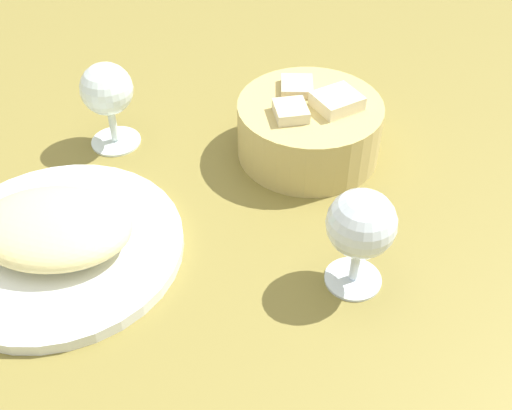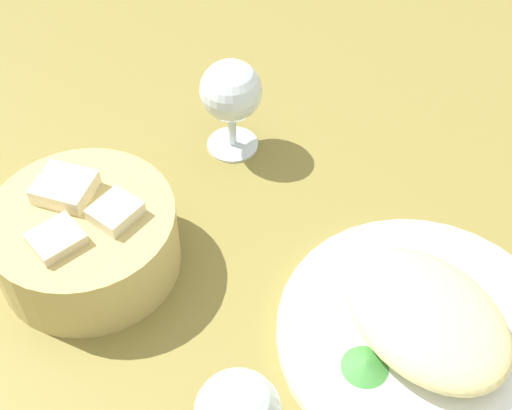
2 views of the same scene
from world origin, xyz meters
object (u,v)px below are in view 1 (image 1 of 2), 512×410
plate (60,247)px  wine_glass_far (107,94)px  wine_glass_near (361,228)px  bread_basket (309,127)px

plate → wine_glass_far: 21.21cm
wine_glass_near → wine_glass_far: wine_glass_near is taller
plate → bread_basket: (25.95, 20.68, 3.26)cm
wine_glass_near → wine_glass_far: bearing=146.4°
plate → wine_glass_far: (0.63, 20.09, 6.79)cm
plate → bread_basket: 33.34cm
plate → bread_basket: size_ratio=1.49×
plate → wine_glass_far: wine_glass_far is taller
plate → wine_glass_near: bearing=-1.1°
wine_glass_near → bread_basket: bearing=105.1°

